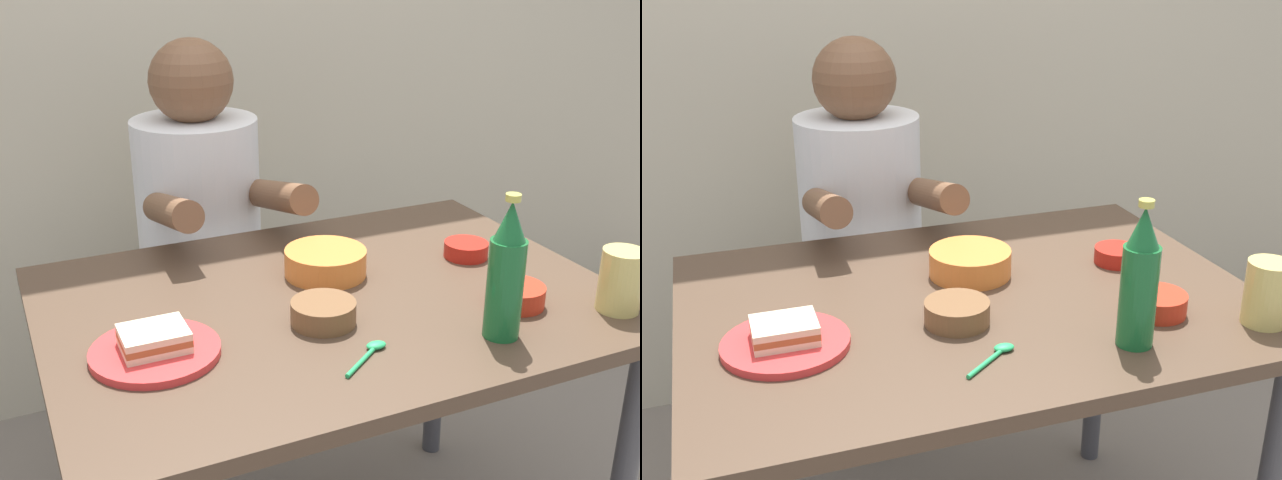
{
  "view_description": "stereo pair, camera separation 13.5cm",
  "coord_description": "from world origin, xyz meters",
  "views": [
    {
      "loc": [
        -0.59,
        -1.23,
        1.4
      ],
      "look_at": [
        0.0,
        0.05,
        0.84
      ],
      "focal_mm": 43.24,
      "sensor_mm": 36.0,
      "label": 1
    },
    {
      "loc": [
        -0.46,
        -1.28,
        1.4
      ],
      "look_at": [
        0.0,
        0.05,
        0.84
      ],
      "focal_mm": 43.24,
      "sensor_mm": 36.0,
      "label": 2
    }
  ],
  "objects": [
    {
      "name": "dining_table",
      "position": [
        0.0,
        0.0,
        0.65
      ],
      "size": [
        1.1,
        0.8,
        0.74
      ],
      "color": "#4C3828",
      "rests_on": "ground"
    },
    {
      "name": "stool",
      "position": [
        -0.08,
        0.63,
        0.35
      ],
      "size": [
        0.34,
        0.34,
        0.45
      ],
      "color": "#4C4C51",
      "rests_on": "ground"
    },
    {
      "name": "person_seated",
      "position": [
        -0.08,
        0.62,
        0.77
      ],
      "size": [
        0.33,
        0.56,
        0.72
      ],
      "color": "white",
      "rests_on": "stool"
    },
    {
      "name": "plate_orange",
      "position": [
        -0.37,
        -0.08,
        0.75
      ],
      "size": [
        0.22,
        0.22,
        0.01
      ],
      "primitive_type": "cylinder",
      "color": "red",
      "rests_on": "dining_table"
    },
    {
      "name": "sandwich",
      "position": [
        -0.37,
        -0.08,
        0.77
      ],
      "size": [
        0.11,
        0.09,
        0.04
      ],
      "color": "beige",
      "rests_on": "plate_orange"
    },
    {
      "name": "beer_mug",
      "position": [
        0.47,
        -0.28,
        0.8
      ],
      "size": [
        0.13,
        0.08,
        0.12
      ],
      "color": "#D1BC66",
      "rests_on": "dining_table"
    },
    {
      "name": "beer_bottle",
      "position": [
        0.2,
        -0.27,
        0.86
      ],
      "size": [
        0.06,
        0.06,
        0.26
      ],
      "color": "#19602D",
      "rests_on": "dining_table"
    },
    {
      "name": "condiment_bowl_brown",
      "position": [
        -0.06,
        -0.1,
        0.76
      ],
      "size": [
        0.12,
        0.12,
        0.04
      ],
      "color": "brown",
      "rests_on": "dining_table"
    },
    {
      "name": "sauce_bowl_chili",
      "position": [
        0.3,
        -0.18,
        0.76
      ],
      "size": [
        0.11,
        0.11,
        0.04
      ],
      "color": "red",
      "rests_on": "dining_table"
    },
    {
      "name": "soup_bowl_orange",
      "position": [
        0.03,
        0.1,
        0.77
      ],
      "size": [
        0.17,
        0.17,
        0.05
      ],
      "color": "orange",
      "rests_on": "dining_table"
    },
    {
      "name": "sambal_bowl_red",
      "position": [
        0.35,
        0.06,
        0.76
      ],
      "size": [
        0.1,
        0.1,
        0.03
      ],
      "color": "#B21E14",
      "rests_on": "dining_table"
    },
    {
      "name": "spoon",
      "position": [
        -0.04,
        -0.23,
        0.75
      ],
      "size": [
        0.11,
        0.08,
        0.01
      ],
      "color": "#26A559",
      "rests_on": "dining_table"
    }
  ]
}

